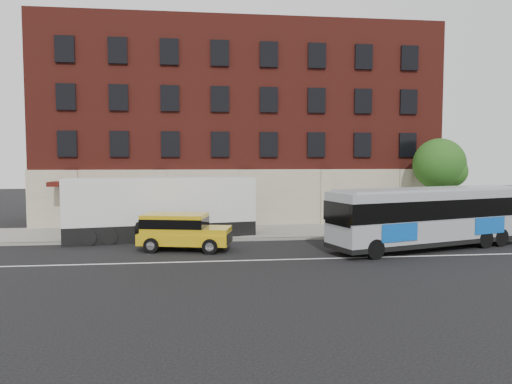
{
  "coord_description": "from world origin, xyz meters",
  "views": [
    {
      "loc": [
        -3.12,
        -21.77,
        4.89
      ],
      "look_at": [
        0.07,
        5.5,
        2.97
      ],
      "focal_mm": 32.94,
      "sensor_mm": 36.0,
      "label": 1
    }
  ],
  "objects": [
    {
      "name": "shipping_container",
      "position": [
        -5.51,
        7.18,
        1.86
      ],
      "size": [
        11.52,
        4.22,
        3.76
      ],
      "color": "black",
      "rests_on": "ground"
    },
    {
      "name": "sign_pole",
      "position": [
        -8.5,
        6.15,
        1.45
      ],
      "size": [
        0.3,
        0.2,
        2.5
      ],
      "color": "gray",
      "rests_on": "ground"
    },
    {
      "name": "kerb",
      "position": [
        0.0,
        6.0,
        0.07
      ],
      "size": [
        60.0,
        0.25,
        0.15
      ],
      "primitive_type": "cube",
      "color": "gray",
      "rests_on": "ground"
    },
    {
      "name": "ground",
      "position": [
        0.0,
        0.0,
        0.0
      ],
      "size": [
        120.0,
        120.0,
        0.0
      ],
      "primitive_type": "plane",
      "color": "black",
      "rests_on": "ground"
    },
    {
      "name": "yellow_suv",
      "position": [
        -4.23,
        3.56,
        1.12
      ],
      "size": [
        5.25,
        3.04,
        1.95
      ],
      "color": "gold",
      "rests_on": "ground"
    },
    {
      "name": "building",
      "position": [
        -0.01,
        16.92,
        7.58
      ],
      "size": [
        30.0,
        12.1,
        15.0
      ],
      "color": "maroon",
      "rests_on": "sidewalk"
    },
    {
      "name": "city_bus",
      "position": [
        9.38,
        2.48,
        1.83
      ],
      "size": [
        12.35,
        5.96,
        3.32
      ],
      "color": "#969AA0",
      "rests_on": "ground"
    },
    {
      "name": "street_tree",
      "position": [
        13.54,
        9.48,
        4.41
      ],
      "size": [
        3.6,
        3.6,
        6.2
      ],
      "color": "#3A2A1D",
      "rests_on": "sidewalk"
    },
    {
      "name": "lane_line",
      "position": [
        0.0,
        0.5,
        0.01
      ],
      "size": [
        60.0,
        0.12,
        0.01
      ],
      "primitive_type": "cube",
      "color": "white",
      "rests_on": "ground"
    },
    {
      "name": "sidewalk",
      "position": [
        0.0,
        9.0,
        0.07
      ],
      "size": [
        60.0,
        6.0,
        0.15
      ],
      "primitive_type": "cube",
      "color": "gray",
      "rests_on": "ground"
    }
  ]
}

